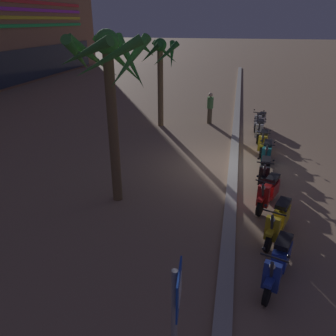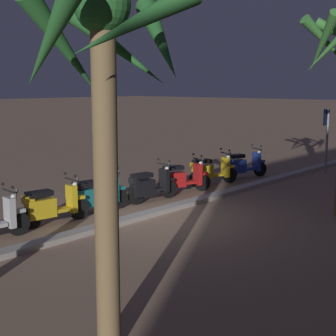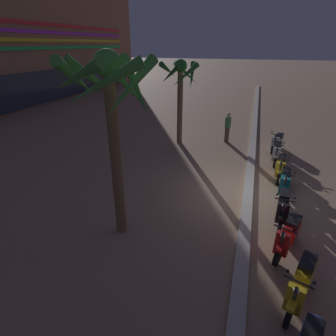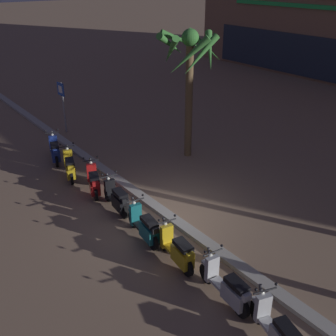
# 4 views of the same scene
# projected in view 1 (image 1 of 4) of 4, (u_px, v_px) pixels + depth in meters

# --- Properties ---
(ground_plane) EXTENTS (200.00, 200.00, 0.00)m
(ground_plane) POSITION_uv_depth(u_px,v_px,m) (229.00, 167.00, 13.07)
(ground_plane) COLOR #93755B
(curb_strip) EXTENTS (60.00, 0.36, 0.12)m
(curb_strip) POSITION_uv_depth(u_px,v_px,m) (233.00, 166.00, 13.01)
(curb_strip) COLOR #ADA89E
(curb_strip) RESTS_ON ground
(scooter_blue_mid_rear) EXTENTS (1.77, 0.82, 1.17)m
(scooter_blue_mid_rear) POSITION_uv_depth(u_px,v_px,m) (278.00, 262.00, 7.24)
(scooter_blue_mid_rear) COLOR black
(scooter_blue_mid_rear) RESTS_ON ground
(scooter_yellow_mid_front) EXTENTS (1.76, 0.85, 1.17)m
(scooter_yellow_mid_front) POSITION_uv_depth(u_px,v_px,m) (278.00, 220.00, 8.75)
(scooter_yellow_mid_front) COLOR black
(scooter_yellow_mid_front) RESTS_ON ground
(scooter_red_tail_end) EXTENTS (1.67, 0.84, 1.17)m
(scooter_red_tail_end) POSITION_uv_depth(u_px,v_px,m) (269.00, 191.00, 10.22)
(scooter_red_tail_end) COLOR black
(scooter_red_tail_end) RESTS_ON ground
(scooter_black_mid_centre) EXTENTS (1.73, 0.57, 1.17)m
(scooter_black_mid_centre) POSITION_uv_depth(u_px,v_px,m) (265.00, 172.00, 11.54)
(scooter_black_mid_centre) COLOR black
(scooter_black_mid_centre) RESTS_ON ground
(scooter_teal_lead_nearest) EXTENTS (1.77, 0.59, 1.17)m
(scooter_teal_lead_nearest) POSITION_uv_depth(u_px,v_px,m) (267.00, 153.00, 13.16)
(scooter_teal_lead_nearest) COLOR black
(scooter_teal_lead_nearest) RESTS_ON ground
(scooter_yellow_second_in_line) EXTENTS (1.74, 0.60, 1.17)m
(scooter_yellow_second_in_line) POSITION_uv_depth(u_px,v_px,m) (263.00, 141.00, 14.43)
(scooter_yellow_second_in_line) COLOR black
(scooter_yellow_second_in_line) RESTS_ON ground
(scooter_silver_gap_after_mid) EXTENTS (1.81, 0.58, 1.17)m
(scooter_silver_gap_after_mid) POSITION_uv_depth(u_px,v_px,m) (260.00, 130.00, 16.02)
(scooter_silver_gap_after_mid) COLOR black
(scooter_silver_gap_after_mid) RESTS_ON ground
(scooter_silver_far_back) EXTENTS (1.70, 0.76, 1.17)m
(scooter_silver_far_back) POSITION_uv_depth(u_px,v_px,m) (260.00, 121.00, 17.38)
(scooter_silver_far_back) COLOR black
(scooter_silver_far_back) RESTS_ON ground
(crossing_sign) EXTENTS (0.60, 0.14, 2.40)m
(crossing_sign) POSITION_uv_depth(u_px,v_px,m) (176.00, 322.00, 4.55)
(crossing_sign) COLOR #939399
(crossing_sign) RESTS_ON ground
(palm_tree_far_corner) EXTENTS (2.05, 2.13, 4.49)m
(palm_tree_far_corner) POSITION_uv_depth(u_px,v_px,m) (160.00, 61.00, 16.78)
(palm_tree_far_corner) COLOR olive
(palm_tree_far_corner) RESTS_ON ground
(palm_tree_by_mall_entrance) EXTENTS (2.47, 2.42, 5.09)m
(palm_tree_by_mall_entrance) POSITION_uv_depth(u_px,v_px,m) (108.00, 74.00, 9.10)
(palm_tree_by_mall_entrance) COLOR brown
(palm_tree_by_mall_entrance) RESTS_ON ground
(pedestrian_window_shopping) EXTENTS (0.34, 0.34, 1.70)m
(pedestrian_window_shopping) POSITION_uv_depth(u_px,v_px,m) (210.00, 107.00, 18.21)
(pedestrian_window_shopping) COLOR brown
(pedestrian_window_shopping) RESTS_ON ground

